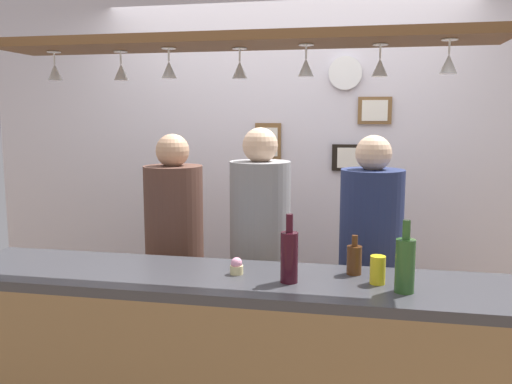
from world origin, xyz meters
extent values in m
cube|color=silver|center=(0.00, 1.10, 1.30)|extent=(4.40, 0.06, 2.60)
cube|color=#38383D|center=(0.00, -0.35, 1.00)|extent=(2.70, 0.55, 0.04)
cube|color=brown|center=(0.00, -0.30, 2.05)|extent=(2.20, 0.36, 0.04)
cylinder|color=silver|center=(-0.89, -0.28, 2.03)|extent=(0.06, 0.06, 0.00)
cylinder|color=silver|center=(-0.89, -0.28, 2.00)|extent=(0.01, 0.01, 0.05)
cone|color=silver|center=(-0.89, -0.28, 1.94)|extent=(0.07, 0.07, 0.08)
cylinder|color=silver|center=(-0.58, -0.23, 2.03)|extent=(0.06, 0.06, 0.00)
cylinder|color=silver|center=(-0.58, -0.23, 2.00)|extent=(0.01, 0.01, 0.05)
cone|color=silver|center=(-0.58, -0.23, 1.94)|extent=(0.07, 0.07, 0.08)
cylinder|color=silver|center=(-0.31, -0.31, 2.03)|extent=(0.06, 0.06, 0.00)
cylinder|color=silver|center=(-0.31, -0.31, 2.00)|extent=(0.01, 0.01, 0.05)
cone|color=silver|center=(-0.31, -0.31, 1.94)|extent=(0.07, 0.07, 0.08)
cylinder|color=silver|center=(-0.01, -0.24, 2.03)|extent=(0.06, 0.06, 0.00)
cylinder|color=silver|center=(-0.01, -0.24, 2.00)|extent=(0.01, 0.01, 0.05)
cone|color=silver|center=(-0.01, -0.24, 1.94)|extent=(0.07, 0.07, 0.08)
cylinder|color=silver|center=(0.30, -0.31, 2.03)|extent=(0.06, 0.06, 0.00)
cylinder|color=silver|center=(0.30, -0.31, 2.00)|extent=(0.01, 0.01, 0.05)
cone|color=silver|center=(0.30, -0.31, 1.94)|extent=(0.07, 0.07, 0.08)
cylinder|color=silver|center=(0.60, -0.26, 2.03)|extent=(0.06, 0.06, 0.00)
cylinder|color=silver|center=(0.60, -0.26, 2.00)|extent=(0.01, 0.01, 0.05)
cone|color=silver|center=(0.60, -0.26, 1.94)|extent=(0.07, 0.07, 0.08)
cylinder|color=silver|center=(0.86, -0.36, 2.03)|extent=(0.06, 0.06, 0.00)
cylinder|color=silver|center=(0.86, -0.36, 2.00)|extent=(0.01, 0.01, 0.05)
cone|color=silver|center=(0.86, -0.36, 1.94)|extent=(0.07, 0.07, 0.08)
cube|color=#2D334C|center=(-0.52, 0.29, 0.39)|extent=(0.17, 0.18, 0.78)
cylinder|color=brown|center=(-0.52, 0.29, 1.11)|extent=(0.34, 0.34, 0.68)
sphere|color=tan|center=(-0.52, 0.29, 1.54)|extent=(0.19, 0.19, 0.19)
cube|color=#2D334C|center=(-0.01, 0.29, 0.40)|extent=(0.17, 0.18, 0.79)
cylinder|color=gray|center=(-0.01, 0.29, 1.14)|extent=(0.34, 0.34, 0.69)
sphere|color=beige|center=(-0.01, 0.29, 1.57)|extent=(0.20, 0.20, 0.20)
cube|color=#2D334C|center=(0.60, 0.29, 0.39)|extent=(0.17, 0.18, 0.78)
cylinder|color=navy|center=(0.60, 0.29, 1.11)|extent=(0.34, 0.34, 0.68)
sphere|color=beige|center=(0.60, 0.29, 1.54)|extent=(0.19, 0.19, 0.19)
cylinder|color=#512D14|center=(0.52, -0.21, 1.09)|extent=(0.07, 0.07, 0.13)
cylinder|color=#512D14|center=(0.52, -0.21, 1.18)|extent=(0.03, 0.03, 0.05)
cylinder|color=#380F19|center=(0.24, -0.39, 1.13)|extent=(0.08, 0.08, 0.22)
cylinder|color=#380F19|center=(0.24, -0.39, 1.28)|extent=(0.03, 0.03, 0.08)
cylinder|color=#2D5623|center=(0.72, -0.43, 1.13)|extent=(0.08, 0.08, 0.22)
cylinder|color=#2D5623|center=(0.72, -0.43, 1.28)|extent=(0.03, 0.03, 0.08)
cylinder|color=yellow|center=(0.62, -0.34, 1.08)|extent=(0.07, 0.07, 0.12)
cylinder|color=beige|center=(-0.01, -0.32, 1.04)|extent=(0.06, 0.06, 0.04)
sphere|color=pink|center=(-0.01, -0.32, 1.07)|extent=(0.05, 0.05, 0.05)
cube|color=brown|center=(0.61, 1.06, 1.77)|extent=(0.22, 0.02, 0.18)
cube|color=white|center=(0.61, 1.05, 1.77)|extent=(0.17, 0.01, 0.14)
cube|color=brown|center=(-0.10, 1.06, 1.55)|extent=(0.18, 0.02, 0.26)
cube|color=white|center=(-0.10, 1.05, 1.55)|extent=(0.14, 0.01, 0.20)
cube|color=black|center=(0.49, 1.06, 1.45)|extent=(0.30, 0.02, 0.18)
cube|color=white|center=(0.49, 1.05, 1.45)|extent=(0.23, 0.01, 0.14)
cylinder|color=white|center=(0.42, 1.05, 2.02)|extent=(0.22, 0.03, 0.22)
camera|label=1|loc=(0.54, -2.60, 1.74)|focal=37.41mm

